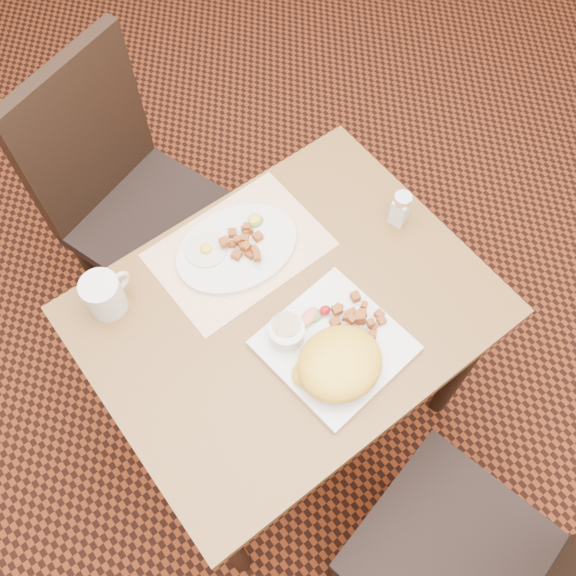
# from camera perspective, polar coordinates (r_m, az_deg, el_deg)

# --- Properties ---
(ground) EXTENTS (8.00, 8.00, 0.00)m
(ground) POSITION_cam_1_polar(r_m,az_deg,el_deg) (2.18, -0.05, -10.47)
(ground) COLOR black
(ground) RESTS_ON ground
(table) EXTENTS (0.90, 0.70, 0.75)m
(table) POSITION_cam_1_polar(r_m,az_deg,el_deg) (1.58, -0.07, -3.60)
(table) COLOR brown
(table) RESTS_ON ground
(chair_far) EXTENTS (0.53, 0.54, 0.97)m
(chair_far) POSITION_cam_1_polar(r_m,az_deg,el_deg) (1.96, -13.96, 8.14)
(chair_far) COLOR black
(chair_far) RESTS_ON ground
(placemat) EXTENTS (0.41, 0.29, 0.00)m
(placemat) POSITION_cam_1_polar(r_m,az_deg,el_deg) (1.56, -4.34, 3.41)
(placemat) COLOR white
(placemat) RESTS_ON table
(plate_square) EXTENTS (0.31, 0.31, 0.02)m
(plate_square) POSITION_cam_1_polar(r_m,az_deg,el_deg) (1.44, 4.17, -5.15)
(plate_square) COLOR silver
(plate_square) RESTS_ON table
(plate_oval) EXTENTS (0.33, 0.25, 0.02)m
(plate_oval) POSITION_cam_1_polar(r_m,az_deg,el_deg) (1.55, -4.55, 3.52)
(plate_oval) COLOR silver
(plate_oval) RESTS_ON placemat
(hollandaise_mound) EXTENTS (0.19, 0.17, 0.07)m
(hollandaise_mound) POSITION_cam_1_polar(r_m,az_deg,el_deg) (1.38, 4.56, -6.75)
(hollandaise_mound) COLOR yellow
(hollandaise_mound) RESTS_ON plate_square
(ramekin) EXTENTS (0.08, 0.08, 0.04)m
(ramekin) POSITION_cam_1_polar(r_m,az_deg,el_deg) (1.41, -0.14, -3.91)
(ramekin) COLOR silver
(ramekin) RESTS_ON plate_square
(garnish_sq) EXTENTS (0.09, 0.05, 0.03)m
(garnish_sq) POSITION_cam_1_polar(r_m,az_deg,el_deg) (1.44, 2.29, -2.45)
(garnish_sq) COLOR #387223
(garnish_sq) RESTS_ON plate_square
(fried_egg) EXTENTS (0.10, 0.10, 0.02)m
(fried_egg) POSITION_cam_1_polar(r_m,az_deg,el_deg) (1.54, -7.31, 3.43)
(fried_egg) COLOR white
(fried_egg) RESTS_ON plate_oval
(garnish_ov) EXTENTS (0.04, 0.04, 0.02)m
(garnish_ov) POSITION_cam_1_polar(r_m,az_deg,el_deg) (1.57, -2.94, 6.06)
(garnish_ov) COLOR #387223
(garnish_ov) RESTS_ON plate_oval
(salt_shaker) EXTENTS (0.05, 0.05, 0.10)m
(salt_shaker) POSITION_cam_1_polar(r_m,az_deg,el_deg) (1.58, 9.96, 6.98)
(salt_shaker) COLOR white
(salt_shaker) RESTS_ON table
(coffee_mug) EXTENTS (0.12, 0.09, 0.10)m
(coffee_mug) POSITION_cam_1_polar(r_m,az_deg,el_deg) (1.50, -16.00, -0.57)
(coffee_mug) COLOR silver
(coffee_mug) RESTS_ON table
(home_fries_sq) EXTENTS (0.11, 0.12, 0.04)m
(home_fries_sq) POSITION_cam_1_polar(r_m,az_deg,el_deg) (1.44, 6.08, -2.78)
(home_fries_sq) COLOR #A3501A
(home_fries_sq) RESTS_ON plate_square
(home_fries_ov) EXTENTS (0.10, 0.12, 0.03)m
(home_fries_ov) POSITION_cam_1_polar(r_m,az_deg,el_deg) (1.53, -3.89, 3.93)
(home_fries_ov) COLOR #A3501A
(home_fries_ov) RESTS_ON plate_oval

